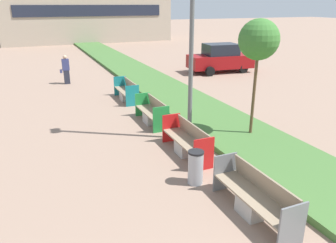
# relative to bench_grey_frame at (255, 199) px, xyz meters

# --- Properties ---
(planter_grass_strip) EXTENTS (2.80, 120.00, 0.18)m
(planter_grass_strip) POSITION_rel_bench_grey_frame_xyz_m (2.26, 7.94, -0.28)
(planter_grass_strip) COLOR #426B33
(planter_grass_strip) RESTS_ON ground
(building_backdrop) EXTENTS (19.20, 5.10, 6.53)m
(building_backdrop) POSITION_rel_bench_grey_frame_xyz_m (3.06, 36.18, 2.89)
(building_backdrop) COLOR tan
(building_backdrop) RESTS_ON ground
(bench_grey_frame) EXTENTS (0.65, 2.32, 0.94)m
(bench_grey_frame) POSITION_rel_bench_grey_frame_xyz_m (0.00, 0.00, 0.00)
(bench_grey_frame) COLOR #ADA8A0
(bench_grey_frame) RESTS_ON ground
(bench_red_frame) EXTENTS (0.65, 2.24, 0.94)m
(bench_red_frame) POSITION_rel_bench_grey_frame_xyz_m (-0.00, 3.30, -0.00)
(bench_red_frame) COLOR #ADA8A0
(bench_red_frame) RESTS_ON ground
(bench_green_frame) EXTENTS (0.65, 2.06, 0.94)m
(bench_green_frame) POSITION_rel_bench_grey_frame_xyz_m (-0.00, 6.30, -0.01)
(bench_green_frame) COLOR #ADA8A0
(bench_green_frame) RESTS_ON ground
(bench_teal_frame) EXTENTS (0.65, 2.10, 0.94)m
(bench_teal_frame) POSITION_rel_bench_grey_frame_xyz_m (-0.00, 9.74, -0.01)
(bench_teal_frame) COLOR #ADA8A0
(bench_teal_frame) RESTS_ON ground
(litter_bin) EXTENTS (0.40, 0.40, 0.89)m
(litter_bin) POSITION_rel_bench_grey_frame_xyz_m (-0.56, 1.67, 0.07)
(litter_bin) COLOR #9EA0A5
(litter_bin) RESTS_ON ground
(street_lamp_post) EXTENTS (0.24, 0.44, 7.51)m
(street_lamp_post) POSITION_rel_bench_grey_frame_xyz_m (0.61, 4.36, 3.76)
(street_lamp_post) COLOR #56595B
(street_lamp_post) RESTS_ON ground
(sapling_tree_near) EXTENTS (1.27, 1.27, 3.91)m
(sapling_tree_near) POSITION_rel_bench_grey_frame_xyz_m (2.57, 3.63, 2.87)
(sapling_tree_near) COLOR brown
(sapling_tree_near) RESTS_ON ground
(pedestrian_walking) EXTENTS (0.53, 0.24, 1.63)m
(pedestrian_walking) POSITION_rel_bench_grey_frame_xyz_m (-2.20, 14.33, 0.45)
(pedestrian_walking) COLOR #232633
(pedestrian_walking) RESTS_ON ground
(parked_car_distant) EXTENTS (4.36, 2.20, 1.86)m
(parked_car_distant) POSITION_rel_bench_grey_frame_xyz_m (7.63, 13.87, 0.54)
(parked_car_distant) COLOR maroon
(parked_car_distant) RESTS_ON ground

